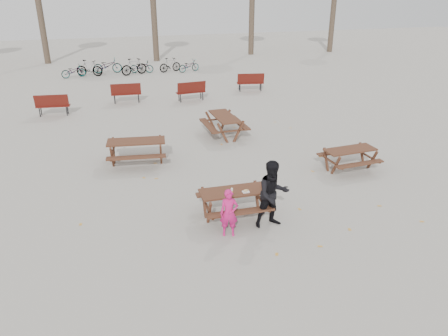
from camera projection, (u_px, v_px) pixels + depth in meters
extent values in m
plane|color=gray|center=(234.00, 216.00, 11.83)|extent=(80.00, 80.00, 0.00)
cube|color=#3C2016|center=(234.00, 191.00, 11.53)|extent=(1.80, 0.70, 0.05)
cube|color=#3C2016|center=(240.00, 212.00, 11.12)|extent=(1.80, 0.25, 0.05)
cube|color=#3C2016|center=(228.00, 192.00, 12.18)|extent=(1.80, 0.25, 0.05)
cylinder|color=#3C2016|center=(209.00, 213.00, 11.24)|extent=(0.08, 0.08, 0.73)
cylinder|color=#3C2016|center=(204.00, 203.00, 11.77)|extent=(0.08, 0.08, 0.73)
cylinder|color=#3C2016|center=(264.00, 206.00, 11.60)|extent=(0.08, 0.08, 0.73)
cylinder|color=#3C2016|center=(257.00, 196.00, 12.13)|extent=(0.08, 0.08, 0.73)
cube|color=white|center=(246.00, 192.00, 11.41)|extent=(0.18, 0.11, 0.03)
ellipsoid|color=tan|center=(246.00, 190.00, 11.39)|extent=(0.14, 0.06, 0.05)
cylinder|color=silver|center=(232.00, 191.00, 11.31)|extent=(0.06, 0.06, 0.15)
cylinder|color=orange|center=(232.00, 192.00, 11.32)|extent=(0.07, 0.07, 0.05)
cylinder|color=white|center=(232.00, 188.00, 11.28)|extent=(0.03, 0.03, 0.02)
imported|color=#CC196B|center=(229.00, 213.00, 10.73)|extent=(0.51, 0.40, 1.24)
imported|color=black|center=(273.00, 194.00, 11.04)|extent=(0.92, 0.74, 1.80)
imported|color=black|center=(73.00, 71.00, 27.94)|extent=(1.64, 0.96, 0.81)
imported|color=black|center=(89.00, 68.00, 28.27)|extent=(1.80, 1.07, 1.04)
imported|color=black|center=(107.00, 66.00, 29.19)|extent=(1.89, 0.67, 0.99)
imported|color=black|center=(134.00, 67.00, 28.66)|extent=(1.85, 1.09, 1.07)
imported|color=black|center=(142.00, 67.00, 29.31)|extent=(1.64, 0.91, 0.82)
imported|color=black|center=(170.00, 65.00, 29.58)|extent=(1.62, 0.90, 0.94)
imported|color=black|center=(189.00, 66.00, 29.64)|extent=(1.63, 1.02, 0.81)
cylinder|color=#382B21|center=(41.00, 19.00, 31.41)|extent=(0.44, 0.44, 6.30)
cylinder|color=#382B21|center=(154.00, 20.00, 32.52)|extent=(0.44, 0.44, 5.95)
cylinder|color=#382B21|center=(252.00, 12.00, 35.19)|extent=(0.44, 0.44, 6.65)
cylinder|color=#382B21|center=(332.00, 20.00, 36.71)|extent=(0.44, 0.44, 5.25)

